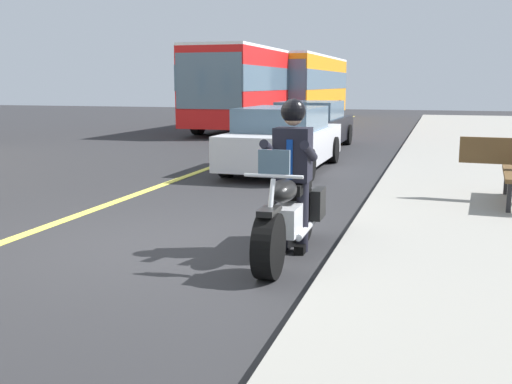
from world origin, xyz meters
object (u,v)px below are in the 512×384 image
(bus_near, at_px, (256,85))
(bus_far, at_px, (306,84))
(car_dark, at_px, (284,139))
(rider_main, at_px, (292,162))
(car_silver, at_px, (311,125))
(motorcycle_main, at_px, (288,216))

(bus_near, bearing_deg, bus_far, 172.55)
(bus_far, relative_size, car_dark, 2.40)
(rider_main, xyz_separation_m, car_silver, (-11.02, -2.09, -0.35))
(rider_main, height_order, bus_near, bus_near)
(bus_far, xyz_separation_m, car_dark, (18.14, 3.50, -1.18))
(motorcycle_main, bearing_deg, car_dark, -165.13)
(bus_near, distance_m, car_dark, 12.73)
(motorcycle_main, distance_m, rider_main, 0.61)
(rider_main, bearing_deg, car_dark, -164.76)
(rider_main, distance_m, car_dark, 6.70)
(car_silver, bearing_deg, car_dark, 4.20)
(car_dark, bearing_deg, bus_far, -169.09)
(motorcycle_main, relative_size, car_dark, 0.48)
(rider_main, distance_m, bus_near, 19.37)
(rider_main, distance_m, bus_far, 25.17)
(car_dark, bearing_deg, rider_main, 15.24)
(car_silver, height_order, car_dark, same)
(motorcycle_main, distance_m, car_dark, 6.88)
(bus_near, height_order, car_silver, bus_near)
(motorcycle_main, xyz_separation_m, bus_near, (-18.56, -6.07, 1.42))
(bus_near, relative_size, bus_far, 1.00)
(rider_main, bearing_deg, bus_near, -161.72)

